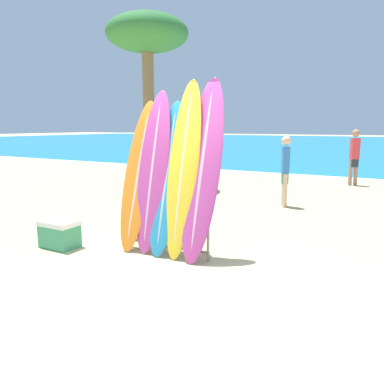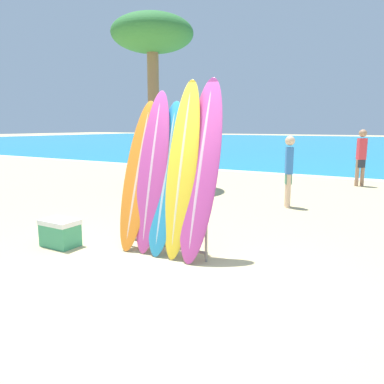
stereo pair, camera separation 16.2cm
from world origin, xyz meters
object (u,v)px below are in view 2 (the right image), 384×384
(surfboard_rack, at_px, (165,225))
(person_mid_beach, at_px, (289,169))
(surfboard_slot_4, at_px, (201,169))
(palm_tree, at_px, (152,40))
(cooler_box, at_px, (60,233))
(surfboard_slot_3, at_px, (182,169))
(person_near_water, at_px, (361,155))
(surfboard_slot_1, at_px, (152,172))
(surfboard_slot_0, at_px, (138,175))
(surfboard_slot_2, at_px, (166,178))

(surfboard_rack, bearing_deg, person_mid_beach, 81.14)
(surfboard_slot_4, height_order, person_mid_beach, surfboard_slot_4)
(palm_tree, bearing_deg, cooler_box, -68.55)
(person_mid_beach, bearing_deg, palm_tree, 55.09)
(surfboard_slot_3, bearing_deg, person_near_water, 80.06)
(person_near_water, xyz_separation_m, person_mid_beach, (-1.06, -4.24, -0.07))
(surfboard_slot_1, height_order, surfboard_slot_3, surfboard_slot_3)
(surfboard_slot_0, bearing_deg, surfboard_slot_3, -0.72)
(surfboard_slot_0, relative_size, surfboard_slot_4, 0.89)
(surfboard_slot_1, bearing_deg, surfboard_slot_3, 1.21)
(surfboard_slot_1, bearing_deg, person_mid_beach, 77.42)
(palm_tree, bearing_deg, person_near_water, 31.70)
(surfboard_rack, height_order, person_mid_beach, person_mid_beach)
(surfboard_slot_2, height_order, surfboard_slot_4, surfboard_slot_4)
(surfboard_slot_3, relative_size, palm_tree, 0.50)
(surfboard_slot_3, bearing_deg, surfboard_rack, -162.88)
(surfboard_slot_0, height_order, surfboard_slot_1, surfboard_slot_1)
(surfboard_slot_0, relative_size, palm_tree, 0.45)
(palm_tree, bearing_deg, person_mid_beach, -10.70)
(surfboard_slot_3, distance_m, surfboard_slot_4, 0.29)
(surfboard_slot_3, height_order, surfboard_slot_4, surfboard_slot_4)
(surfboard_rack, bearing_deg, surfboard_slot_0, 170.75)
(surfboard_rack, xyz_separation_m, surfboard_slot_4, (0.55, 0.11, 0.86))
(person_mid_beach, bearing_deg, person_near_water, -38.31)
(person_near_water, distance_m, cooler_box, 9.57)
(cooler_box, bearing_deg, person_near_water, 69.55)
(person_near_water, bearing_deg, surfboard_rack, 41.25)
(surfboard_slot_0, height_order, surfboard_slot_3, surfboard_slot_3)
(cooler_box, bearing_deg, surfboard_slot_3, 18.84)
(surfboard_rack, height_order, surfboard_slot_1, surfboard_slot_1)
(person_near_water, xyz_separation_m, palm_tree, (-5.51, -3.40, 3.40))
(surfboard_rack, distance_m, surfboard_slot_2, 0.70)
(surfboard_slot_0, distance_m, cooler_box, 1.56)
(surfboard_slot_2, bearing_deg, surfboard_slot_1, -179.35)
(surfboard_slot_2, relative_size, palm_tree, 0.44)
(person_mid_beach, distance_m, palm_tree, 5.70)
(surfboard_slot_2, relative_size, cooler_box, 3.86)
(surfboard_slot_2, bearing_deg, cooler_box, -158.50)
(surfboard_slot_4, xyz_separation_m, palm_tree, (-4.34, 4.86, 3.09))
(surfboard_slot_4, bearing_deg, palm_tree, 131.77)
(person_near_water, bearing_deg, surfboard_slot_4, 44.78)
(surfboard_rack, xyz_separation_m, surfboard_slot_1, (-0.26, 0.07, 0.78))
(person_near_water, distance_m, person_mid_beach, 4.37)
(surfboard_rack, height_order, surfboard_slot_3, surfboard_slot_3)
(person_mid_beach, height_order, palm_tree, palm_tree)
(person_near_water, height_order, cooler_box, person_near_water)
(surfboard_rack, bearing_deg, surfboard_slot_1, 165.54)
(surfboard_slot_2, relative_size, person_near_water, 1.27)
(surfboard_slot_3, bearing_deg, cooler_box, -161.16)
(person_mid_beach, bearing_deg, surfboard_slot_3, 150.31)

